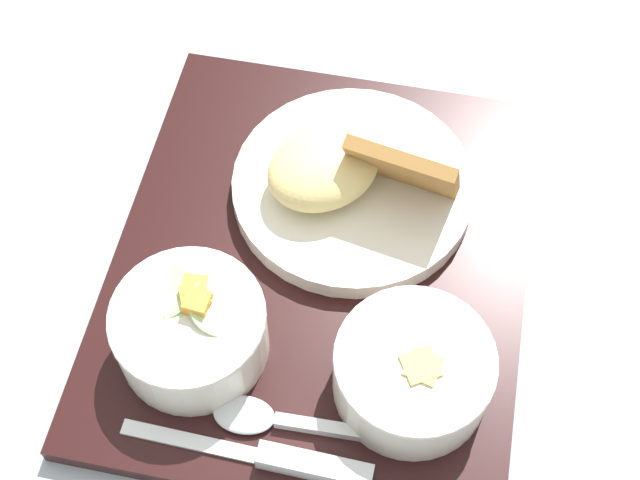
# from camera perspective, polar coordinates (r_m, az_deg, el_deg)

# --- Properties ---
(ground_plane) EXTENTS (4.00, 4.00, 0.00)m
(ground_plane) POSITION_cam_1_polar(r_m,az_deg,el_deg) (0.72, 0.00, -1.95)
(ground_plane) COLOR #99A3AD
(serving_tray) EXTENTS (0.39, 0.33, 0.02)m
(serving_tray) POSITION_cam_1_polar(r_m,az_deg,el_deg) (0.71, 0.00, -1.61)
(serving_tray) COLOR black
(serving_tray) RESTS_ON ground_plane
(bowl_salad) EXTENTS (0.11, 0.11, 0.06)m
(bowl_salad) POSITION_cam_1_polar(r_m,az_deg,el_deg) (0.65, -8.28, -5.55)
(bowl_salad) COLOR silver
(bowl_salad) RESTS_ON serving_tray
(bowl_soup) EXTENTS (0.11, 0.11, 0.05)m
(bowl_soup) POSITION_cam_1_polar(r_m,az_deg,el_deg) (0.63, 5.98, -8.32)
(bowl_soup) COLOR silver
(bowl_soup) RESTS_ON serving_tray
(plate_main) EXTENTS (0.20, 0.20, 0.09)m
(plate_main) POSITION_cam_1_polar(r_m,az_deg,el_deg) (0.72, 1.87, 3.80)
(plate_main) COLOR silver
(plate_main) RESTS_ON serving_tray
(knife) EXTENTS (0.02, 0.18, 0.02)m
(knife) POSITION_cam_1_polar(r_m,az_deg,el_deg) (0.63, -1.52, -14.05)
(knife) COLOR silver
(knife) RESTS_ON serving_tray
(spoon) EXTENTS (0.03, 0.15, 0.01)m
(spoon) POSITION_cam_1_polar(r_m,az_deg,el_deg) (0.64, -1.96, -11.57)
(spoon) COLOR silver
(spoon) RESTS_ON serving_tray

